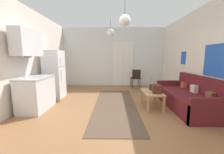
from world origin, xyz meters
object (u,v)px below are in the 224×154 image
Objects in this scene: pendant_lamp_far at (110,33)px; accent_chair at (136,77)px; refrigerator at (54,74)px; bamboo_vase at (151,87)px; couch at (188,98)px; pendant_lamp_near at (125,20)px; coffee_table at (152,94)px; handbag at (157,89)px.

accent_chair is at bearing 35.78° from pendant_lamp_far.
bamboo_vase is at bearing -13.23° from refrigerator.
couch is 1.30× the size of refrigerator.
coffee_table is at bearing 51.76° from pendant_lamp_near.
refrigerator is at bearing -160.19° from pendant_lamp_far.
pendant_lamp_near is 1.33× the size of pendant_lamp_far.
pendant_lamp_near is (-0.89, -1.13, 1.71)m from coffee_table.
couch is at bearing -13.39° from refrigerator.
pendant_lamp_near is at bearing -124.45° from bamboo_vase.
pendant_lamp_near is at bearing -42.14° from refrigerator.
couch is 2.51× the size of accent_chair.
refrigerator reaches higher than accent_chair.
bamboo_vase is 2.23m from pendant_lamp_near.
refrigerator is (-3.25, 1.09, 0.26)m from handbag.
accent_chair is at bearing 112.95° from couch.
coffee_table is 2.69× the size of handbag.
refrigerator reaches higher than coffee_table.
pendant_lamp_near reaches higher than bamboo_vase.
coffee_table is 3.34m from refrigerator.
pendant_lamp_near is (-0.97, -0.98, 1.53)m from handbag.
handbag is 3.44m from refrigerator.
bamboo_vase is 0.45× the size of pendant_lamp_near.
pendant_lamp_near is at bearing -134.75° from handbag.
bamboo_vase is 1.19× the size of handbag.
coffee_table is 1.01× the size of pendant_lamp_near.
accent_chair is 0.98× the size of pendant_lamp_near.
pendant_lamp_near is 2.80m from pendant_lamp_far.
pendant_lamp_near is at bearing 73.34° from accent_chair.
handbag reaches higher than coffee_table.
refrigerator is 1.88× the size of pendant_lamp_near.
couch is 6.51× the size of handbag.
couch is at bearing -3.64° from coffee_table.
coffee_table is at bearing 115.73° from handbag.
bamboo_vase is 2.63m from pendant_lamp_far.
pendant_lamp_far is at bearing 125.80° from handbag.
handbag is 2.63m from accent_chair.
refrigerator reaches higher than couch.
pendant_lamp_far is at bearing 96.69° from pendant_lamp_near.
pendant_lamp_far reaches higher than accent_chair.
pendant_lamp_far is (-1.29, 1.79, 1.79)m from handbag.
couch is at bearing -13.89° from bamboo_vase.
accent_chair is 2.35m from pendant_lamp_far.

